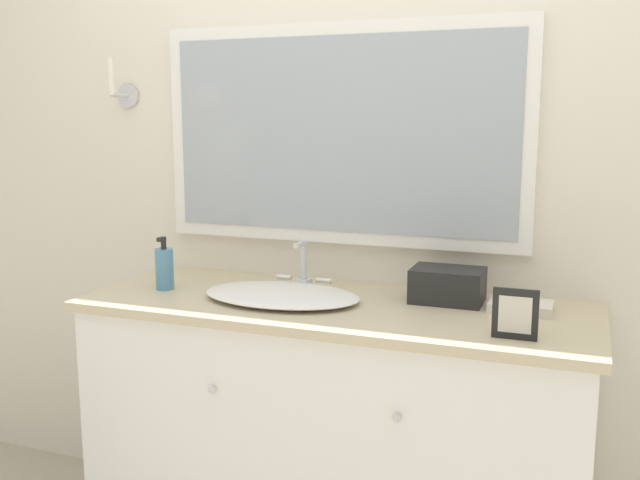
{
  "coord_description": "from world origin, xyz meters",
  "views": [
    {
      "loc": [
        0.74,
        -1.74,
        1.5
      ],
      "look_at": [
        -0.05,
        0.34,
        1.11
      ],
      "focal_mm": 40.0,
      "sensor_mm": 36.0,
      "label": 1
    }
  ],
  "objects_px": {
    "sink_basin": "(282,294)",
    "appliance_box": "(448,285)",
    "soap_bottle": "(164,268)",
    "picture_frame": "(515,314)"
  },
  "relations": [
    {
      "from": "sink_basin",
      "to": "appliance_box",
      "type": "xyz_separation_m",
      "value": [
        0.51,
        0.16,
        0.04
      ]
    },
    {
      "from": "sink_basin",
      "to": "appliance_box",
      "type": "relative_size",
      "value": 2.3
    },
    {
      "from": "sink_basin",
      "to": "soap_bottle",
      "type": "xyz_separation_m",
      "value": [
        -0.44,
        -0.01,
        0.06
      ]
    },
    {
      "from": "soap_bottle",
      "to": "picture_frame",
      "type": "relative_size",
      "value": 1.33
    },
    {
      "from": "sink_basin",
      "to": "soap_bottle",
      "type": "distance_m",
      "value": 0.44
    },
    {
      "from": "appliance_box",
      "to": "soap_bottle",
      "type": "bearing_deg",
      "value": -169.5
    },
    {
      "from": "appliance_box",
      "to": "picture_frame",
      "type": "height_order",
      "value": "picture_frame"
    },
    {
      "from": "soap_bottle",
      "to": "picture_frame",
      "type": "distance_m",
      "value": 1.19
    },
    {
      "from": "sink_basin",
      "to": "picture_frame",
      "type": "xyz_separation_m",
      "value": [
        0.75,
        -0.16,
        0.05
      ]
    },
    {
      "from": "soap_bottle",
      "to": "appliance_box",
      "type": "height_order",
      "value": "soap_bottle"
    }
  ]
}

